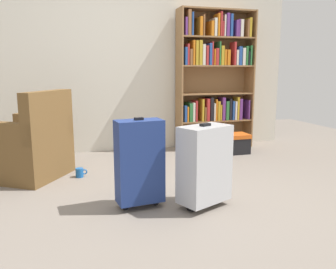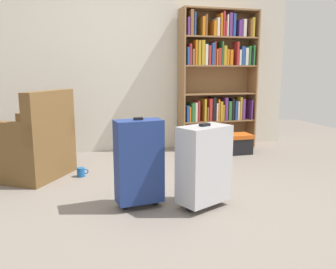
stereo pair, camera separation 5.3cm
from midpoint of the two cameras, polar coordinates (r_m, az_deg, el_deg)
The scene contains 8 objects.
ground_plane at distance 3.00m, azimuth 1.07°, elevation -10.90°, with size 8.12×8.12×0.00m, color slate.
back_wall at distance 4.83m, azimuth -5.95°, elevation 12.89°, with size 4.64×0.10×2.60m, color beige.
bookshelf at distance 4.96m, azimuth 8.36°, elevation 9.89°, with size 1.08×0.30×1.91m.
armchair at distance 3.85m, azimuth -21.23°, elevation -1.89°, with size 0.97×0.97×0.90m.
mug at distance 3.75m, azimuth -13.72°, elevation -6.05°, with size 0.12×0.08×0.10m.
storage_box at distance 4.69m, azimuth 10.98°, elevation -1.45°, with size 0.47×0.28×0.26m.
suitcase_silver at distance 2.79m, azimuth 6.48°, elevation -4.90°, with size 0.48×0.39×0.69m.
suitcase_navy_blue at distance 2.78m, azimuth -4.26°, elevation -4.45°, with size 0.39×0.23×0.74m.
Camera 2 is at (-0.76, -2.69, 1.10)m, focal length 37.01 mm.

